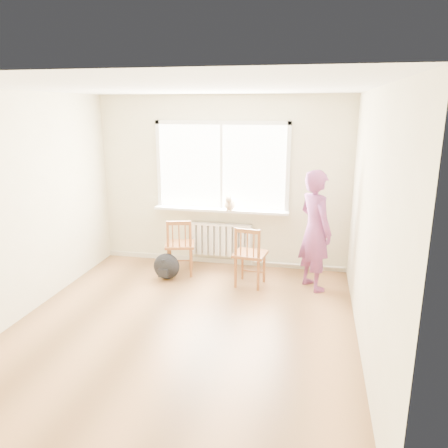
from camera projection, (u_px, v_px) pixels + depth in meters
The scene contains 13 objects.
floor at pixel (182, 327), 5.14m from camera, with size 4.50×4.50×0.00m, color #A57043.
ceiling at pixel (176, 88), 4.44m from camera, with size 4.50×4.50×0.00m, color white.
back_wall at pixel (222, 183), 6.92m from camera, with size 4.00×0.01×2.70m, color beige.
window at pixel (222, 163), 6.81m from camera, with size 2.12×0.05×1.42m.
windowsill at pixel (221, 210), 6.92m from camera, with size 2.15×0.22×0.04m, color white.
radiator at pixel (221, 239), 7.07m from camera, with size 1.00×0.12×0.55m.
heating_pipe at pixel (298, 265), 6.94m from camera, with size 0.04×0.04×1.40m, color silver.
baseboard at pixel (222, 261), 7.24m from camera, with size 4.00×0.03×0.08m, color beige.
chair_left at pixel (180, 247), 6.65m from camera, with size 0.53×0.51×0.88m.
chair_right at pixel (249, 257), 6.21m from camera, with size 0.49×0.47×0.89m.
person at pixel (315, 230), 6.06m from camera, with size 0.62×0.41×1.70m, color #C04059.
cat at pixel (230, 204), 6.78m from camera, with size 0.17×0.39×0.26m.
backpack at pixel (167, 266), 6.54m from camera, with size 0.40×0.30×0.40m, color black.
Camera 1 is at (1.43, -4.45, 2.51)m, focal length 35.00 mm.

